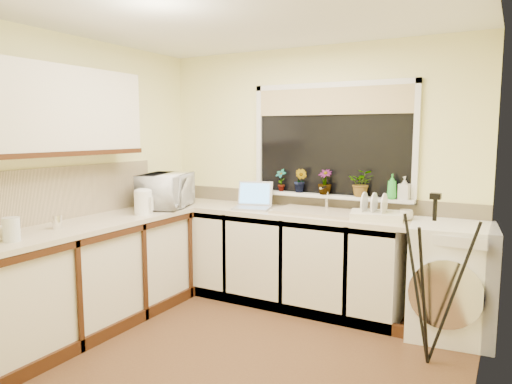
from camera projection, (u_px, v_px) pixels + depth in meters
The scene contains 34 objects.
floor at pixel (232, 356), 3.47m from camera, with size 3.20×3.20×0.00m, color brown.
ceiling at pixel (230, 10), 3.16m from camera, with size 3.20×3.20×0.00m, color white.
wall_back at pixel (312, 174), 4.62m from camera, with size 3.20×3.20×0.00m, color #FFFAAA.
wall_front at pixel (46, 229), 2.01m from camera, with size 3.20×3.20×0.00m, color #FFFAAA.
wall_left at pixel (75, 180), 4.08m from camera, with size 3.00×3.00×0.00m, color #FFFAAA.
wall_right at pixel (482, 209), 2.55m from camera, with size 3.00×3.00×0.00m, color #FFFAAA.
base_cabinet_back at pixel (269, 256), 4.61m from camera, with size 2.55×0.60×0.86m, color silver.
base_cabinet_left at pixel (75, 283), 3.78m from camera, with size 0.54×2.40×0.86m, color silver.
worktop_back at pixel (300, 214), 4.40m from camera, with size 3.20×0.60×0.04m, color beige.
worktop_left at pixel (72, 228), 3.72m from camera, with size 0.60×2.40×0.04m, color beige.
upper_cabinet at pixel (37, 110), 3.54m from camera, with size 0.28×1.90×0.70m, color silver.
splashback_left at pixel (46, 195), 3.83m from camera, with size 0.02×2.40×0.45m, color beige.
splashback_back at pixel (311, 200), 4.64m from camera, with size 3.20×0.02×0.14m, color beige.
window_glass at pixel (332, 141), 4.47m from camera, with size 1.50×0.02×1.00m, color black.
window_blind at pixel (332, 101), 4.40m from camera, with size 1.50×0.02×0.25m, color tan.
windowsill at pixel (329, 196), 4.48m from camera, with size 1.60×0.14×0.03m, color white.
sink at pixel (320, 212), 4.30m from camera, with size 0.82×0.46×0.03m, color tan.
faucet at pixel (327, 198), 4.44m from camera, with size 0.03×0.03×0.24m, color silver.
washing_machine at pixel (451, 280), 3.79m from camera, with size 0.64×0.62×0.91m, color white.
laptop at pixel (253, 201), 4.59m from camera, with size 0.41×0.39×0.25m.
kettle at pixel (143, 203), 4.23m from camera, with size 0.16×0.16×0.21m, color white.
dish_rack at pixel (376, 216), 4.00m from camera, with size 0.43×0.32×0.06m, color white.
tripod at pixel (431, 280), 3.29m from camera, with size 0.61×0.61×1.22m, color black, non-canonical shape.
glass_jug at pixel (11, 229), 3.19m from camera, with size 0.11×0.11×0.16m, color silver.
steel_jar at pixel (57, 222), 3.61m from camera, with size 0.08×0.08×0.10m, color white.
microwave at pixel (166, 191), 4.63m from camera, with size 0.60×0.41×0.33m, color white.
plant_a at pixel (281, 180), 4.71m from camera, with size 0.12×0.08×0.22m, color #999999.
plant_b at pixel (300, 181), 4.59m from camera, with size 0.13×0.10×0.24m, color #999999.
plant_c at pixel (325, 182), 4.45m from camera, with size 0.13×0.13×0.24m, color #999999.
plant_d at pixel (362, 183), 4.30m from camera, with size 0.22×0.19×0.25m, color #999999.
soap_bottle_green at pixel (392, 187), 4.15m from camera, with size 0.09×0.09×0.22m, color green.
soap_bottle_clear at pixel (404, 188), 4.13m from camera, with size 0.09×0.09×0.20m, color #999999.
cup_back at pixel (406, 215), 3.95m from camera, with size 0.11×0.11×0.09m, color beige.
cup_left at pixel (3, 233), 3.24m from camera, with size 0.10×0.10×0.09m, color #F2E9C7.
Camera 1 is at (1.75, -2.79, 1.64)m, focal length 33.05 mm.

